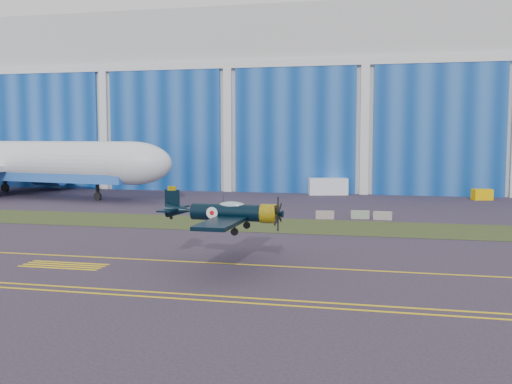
# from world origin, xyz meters

# --- Properties ---
(ground) EXTENTS (260.00, 260.00, 0.00)m
(ground) POSITION_xyz_m (0.00, 0.00, 0.00)
(ground) COLOR #372D3C
(ground) RESTS_ON ground
(grass_median) EXTENTS (260.00, 10.00, 0.02)m
(grass_median) POSITION_xyz_m (0.00, 14.00, 0.02)
(grass_median) COLOR #475128
(grass_median) RESTS_ON ground
(hangar) EXTENTS (220.00, 45.70, 30.00)m
(hangar) POSITION_xyz_m (0.00, 71.79, 14.96)
(hangar) COLOR silver
(hangar) RESTS_ON ground
(taxiway_centreline) EXTENTS (200.00, 0.20, 0.02)m
(taxiway_centreline) POSITION_xyz_m (0.00, -5.00, 0.01)
(taxiway_centreline) COLOR yellow
(taxiway_centreline) RESTS_ON ground
(edge_line_near) EXTENTS (80.00, 0.20, 0.02)m
(edge_line_near) POSITION_xyz_m (0.00, -14.50, 0.01)
(edge_line_near) COLOR yellow
(edge_line_near) RESTS_ON ground
(edge_line_far) EXTENTS (80.00, 0.20, 0.02)m
(edge_line_far) POSITION_xyz_m (0.00, -13.50, 0.01)
(edge_line_far) COLOR yellow
(edge_line_far) RESTS_ON ground
(hold_short_ladder) EXTENTS (6.00, 2.40, 0.02)m
(hold_short_ladder) POSITION_xyz_m (-18.00, -8.10, 0.01)
(hold_short_ladder) COLOR yellow
(hold_short_ladder) RESTS_ON ground
(warbird) EXTENTS (9.91, 11.84, 3.44)m
(warbird) POSITION_xyz_m (-6.79, -5.67, 3.78)
(warbird) COLOR black
(warbird) RESTS_ON ground
(shipping_container) EXTENTS (6.36, 3.85, 2.58)m
(shipping_container) POSITION_xyz_m (-5.42, 47.51, 1.29)
(shipping_container) COLOR white
(shipping_container) RESTS_ON ground
(tug) EXTENTS (2.97, 2.29, 1.53)m
(tug) POSITION_xyz_m (16.89, 44.81, 0.77)
(tug) COLOR #FBBF00
(tug) RESTS_ON ground
(barrier_a) EXTENTS (2.06, 0.86, 0.90)m
(barrier_a) POSITION_xyz_m (-2.81, 19.79, 0.45)
(barrier_a) COLOR gray
(barrier_a) RESTS_ON ground
(barrier_b) EXTENTS (2.05, 0.78, 0.90)m
(barrier_b) POSITION_xyz_m (0.95, 20.87, 0.45)
(barrier_b) COLOR gray
(barrier_b) RESTS_ON ground
(barrier_c) EXTENTS (2.03, 0.71, 0.90)m
(barrier_c) POSITION_xyz_m (3.40, 20.56, 0.45)
(barrier_c) COLOR gray
(barrier_c) RESTS_ON ground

